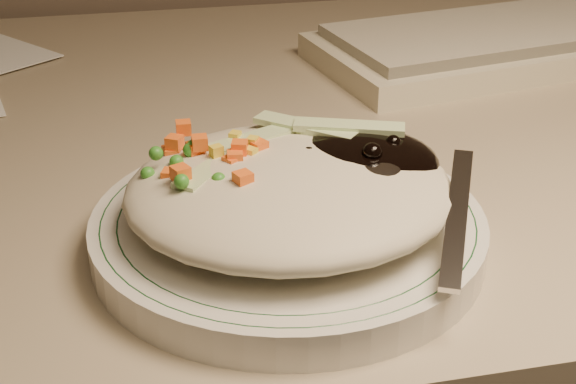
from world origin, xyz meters
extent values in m
cube|color=gray|center=(0.00, 1.38, 0.72)|extent=(1.40, 0.70, 0.04)
cylinder|color=silver|center=(-0.05, 1.16, 0.75)|extent=(0.24, 0.24, 0.02)
torus|color=#144723|center=(-0.05, 1.16, 0.76)|extent=(0.22, 0.22, 0.00)
torus|color=#144723|center=(-0.05, 1.16, 0.76)|extent=(0.20, 0.20, 0.00)
ellipsoid|color=#BAB297|center=(-0.05, 1.16, 0.78)|extent=(0.19, 0.18, 0.04)
ellipsoid|color=black|center=(0.00, 1.17, 0.79)|extent=(0.10, 0.09, 0.03)
ellipsoid|color=orange|center=(-0.09, 1.18, 0.78)|extent=(0.08, 0.08, 0.02)
sphere|color=black|center=(-0.03, 1.17, 0.79)|extent=(0.01, 0.01, 0.01)
sphere|color=black|center=(0.00, 1.18, 0.79)|extent=(0.01, 0.01, 0.01)
sphere|color=black|center=(0.02, 1.17, 0.80)|extent=(0.01, 0.01, 0.01)
sphere|color=black|center=(0.01, 1.19, 0.79)|extent=(0.01, 0.01, 0.01)
sphere|color=black|center=(0.00, 1.16, 0.80)|extent=(0.01, 0.01, 0.01)
sphere|color=black|center=(-0.01, 1.17, 0.79)|extent=(0.01, 0.01, 0.01)
sphere|color=black|center=(0.00, 1.19, 0.79)|extent=(0.01, 0.01, 0.01)
cube|color=orange|center=(-0.10, 1.19, 0.80)|extent=(0.01, 0.01, 0.01)
cube|color=orange|center=(-0.08, 1.17, 0.79)|extent=(0.01, 0.01, 0.01)
cube|color=orange|center=(-0.11, 1.20, 0.80)|extent=(0.01, 0.01, 0.01)
cube|color=orange|center=(-0.07, 1.18, 0.80)|extent=(0.01, 0.01, 0.01)
cube|color=orange|center=(-0.08, 1.17, 0.80)|extent=(0.01, 0.01, 0.01)
cube|color=orange|center=(-0.11, 1.21, 0.79)|extent=(0.01, 0.01, 0.01)
cube|color=orange|center=(-0.10, 1.19, 0.80)|extent=(0.01, 0.01, 0.01)
cube|color=orange|center=(-0.08, 1.17, 0.80)|extent=(0.01, 0.01, 0.01)
cube|color=orange|center=(-0.06, 1.18, 0.80)|extent=(0.01, 0.01, 0.01)
cube|color=orange|center=(-0.10, 1.21, 0.80)|extent=(0.01, 0.01, 0.01)
cube|color=orange|center=(-0.11, 1.15, 0.80)|extent=(0.01, 0.01, 0.01)
cube|color=orange|center=(-0.08, 1.14, 0.80)|extent=(0.01, 0.01, 0.01)
cube|color=orange|center=(-0.12, 1.17, 0.79)|extent=(0.01, 0.01, 0.01)
cube|color=orange|center=(-0.11, 1.20, 0.79)|extent=(0.01, 0.01, 0.01)
sphere|color=#388C28|center=(-0.08, 1.18, 0.80)|extent=(0.01, 0.01, 0.01)
sphere|color=#388C28|center=(-0.11, 1.14, 0.80)|extent=(0.01, 0.01, 0.01)
sphere|color=#388C28|center=(-0.11, 1.18, 0.80)|extent=(0.01, 0.01, 0.01)
sphere|color=#388C28|center=(-0.12, 1.18, 0.80)|extent=(0.01, 0.01, 0.01)
sphere|color=#388C28|center=(-0.08, 1.18, 0.79)|extent=(0.01, 0.01, 0.01)
sphere|color=#388C28|center=(-0.07, 1.15, 0.79)|extent=(0.01, 0.01, 0.01)
sphere|color=#388C28|center=(-0.09, 1.18, 0.79)|extent=(0.01, 0.01, 0.01)
sphere|color=#388C28|center=(-0.10, 1.16, 0.79)|extent=(0.01, 0.01, 0.01)
sphere|color=#388C28|center=(-0.13, 1.18, 0.79)|extent=(0.01, 0.01, 0.01)
sphere|color=#388C28|center=(-0.10, 1.19, 0.80)|extent=(0.01, 0.01, 0.01)
sphere|color=#388C28|center=(-0.10, 1.19, 0.80)|extent=(0.01, 0.01, 0.01)
sphere|color=#388C28|center=(-0.11, 1.16, 0.79)|extent=(0.01, 0.01, 0.01)
sphere|color=#388C28|center=(-0.09, 1.15, 0.80)|extent=(0.01, 0.01, 0.01)
sphere|color=#388C28|center=(-0.06, 1.20, 0.79)|extent=(0.01, 0.01, 0.01)
cube|color=yellow|center=(-0.08, 1.18, 0.79)|extent=(0.01, 0.01, 0.01)
cube|color=yellow|center=(-0.07, 1.18, 0.80)|extent=(0.01, 0.01, 0.01)
cube|color=yellow|center=(-0.09, 1.19, 0.79)|extent=(0.01, 0.01, 0.01)
cube|color=yellow|center=(-0.09, 1.18, 0.80)|extent=(0.01, 0.01, 0.01)
cube|color=yellow|center=(-0.09, 1.17, 0.79)|extent=(0.01, 0.01, 0.01)
cube|color=yellow|center=(-0.07, 1.18, 0.80)|extent=(0.01, 0.01, 0.01)
cube|color=yellow|center=(-0.07, 1.20, 0.80)|extent=(0.01, 0.01, 0.01)
cube|color=yellow|center=(-0.08, 1.17, 0.79)|extent=(0.01, 0.01, 0.01)
cube|color=#B2D18C|center=(-0.06, 1.20, 0.80)|extent=(0.07, 0.04, 0.00)
cube|color=#B2D18C|center=(-0.03, 1.20, 0.80)|extent=(0.06, 0.06, 0.00)
cube|color=#B2D18C|center=(-0.09, 1.17, 0.80)|extent=(0.06, 0.06, 0.00)
cube|color=#B2D18C|center=(0.00, 1.19, 0.80)|extent=(0.07, 0.04, 0.00)
cube|color=#B2D18C|center=(-0.04, 1.15, 0.79)|extent=(0.07, 0.02, 0.00)
cube|color=#B2D18C|center=(-0.08, 1.18, 0.79)|extent=(0.07, 0.04, 0.00)
ellipsoid|color=silver|center=(0.00, 1.15, 0.79)|extent=(0.05, 0.06, 0.01)
cube|color=silver|center=(0.03, 1.11, 0.78)|extent=(0.06, 0.11, 0.03)
cube|color=beige|center=(0.29, 1.48, 0.75)|extent=(0.50, 0.25, 0.02)
cube|color=beige|center=(0.29, 1.48, 0.77)|extent=(0.47, 0.22, 0.01)
camera|label=1|loc=(-0.14, 0.76, 1.00)|focal=50.00mm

